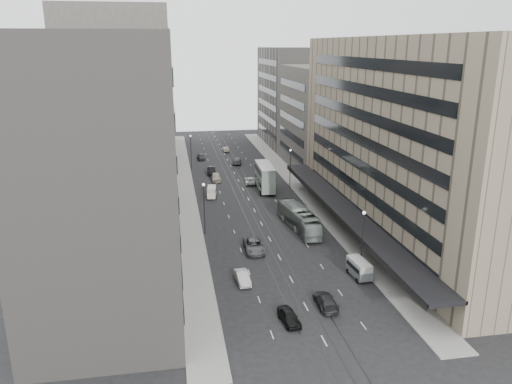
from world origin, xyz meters
TOP-DOWN VIEW (x-y plane):
  - ground at (0.00, 0.00)m, footprint 220.00×220.00m
  - sidewalk_right at (12.00, 37.50)m, footprint 4.00×125.00m
  - sidewalk_left at (-12.00, 37.50)m, footprint 4.00×125.00m
  - department_store at (21.45, 8.00)m, footprint 19.20×60.00m
  - building_right_mid at (21.50, 52.00)m, footprint 15.00×28.00m
  - building_right_far at (21.50, 82.00)m, footprint 15.00×32.00m
  - building_left_a at (-21.50, -8.00)m, footprint 15.00×28.00m
  - building_left_b at (-21.50, 19.00)m, footprint 15.00×26.00m
  - building_left_c at (-21.50, 46.00)m, footprint 15.00×28.00m
  - building_left_d at (-21.50, 79.00)m, footprint 15.00×38.00m
  - lamp_right_near at (9.70, -5.00)m, footprint 0.44×0.44m
  - lamp_right_far at (9.70, 35.00)m, footprint 0.44×0.44m
  - lamp_left_near at (-9.70, 12.00)m, footprint 0.44×0.44m
  - lamp_left_far at (-9.70, 55.00)m, footprint 0.44×0.44m
  - bus_near at (6.24, 10.04)m, footprint 3.24×11.50m
  - bus_far at (5.60, 12.54)m, footprint 4.50×12.62m
  - double_decker at (4.24, 34.27)m, footprint 3.34×10.06m
  - vw_microbus at (8.72, -6.85)m, footprint 2.27×4.43m
  - panel_van at (-6.95, 31.01)m, footprint 2.14×3.74m
  - sedan_0 at (-2.71, -15.99)m, footprint 2.18×4.35m
  - sedan_1 at (-6.29, -5.81)m, footprint 1.76×4.39m
  - sedan_2 at (-3.16, 3.82)m, footprint 2.97×6.02m
  - sedan_3 at (2.24, -13.39)m, footprint 2.19×5.13m
  - sedan_4 at (-4.90, 43.61)m, footprint 2.19×5.07m
  - sedan_5 at (-5.40, 49.66)m, footprint 1.86×4.99m
  - sedan_6 at (2.14, 39.98)m, footprint 2.87×5.30m
  - sedan_7 at (1.81, 59.13)m, footprint 2.74×5.56m
  - sedan_8 at (-6.73, 65.36)m, footprint 1.99×4.55m
  - sedan_9 at (0.78, 74.43)m, footprint 1.44×4.07m
  - pedestrian at (13.26, -8.89)m, footprint 0.84×0.65m

SIDE VIEW (x-z plane):
  - ground at x=0.00m, z-range 0.00..0.00m
  - sidewalk_right at x=12.00m, z-range 0.00..0.15m
  - sidewalk_left at x=-12.00m, z-range 0.00..0.15m
  - sedan_9 at x=0.78m, z-range 0.00..1.34m
  - sedan_6 at x=2.14m, z-range 0.00..1.41m
  - sedan_1 at x=-6.29m, z-range 0.00..1.42m
  - sedan_0 at x=-2.71m, z-range 0.00..1.42m
  - sedan_3 at x=2.24m, z-range 0.00..1.47m
  - sedan_8 at x=-6.73m, z-range 0.00..1.52m
  - sedan_7 at x=1.81m, z-range 0.00..1.56m
  - sedan_5 at x=-5.40m, z-range 0.00..1.63m
  - sedan_2 at x=-3.16m, z-range 0.00..1.64m
  - sedan_4 at x=-4.90m, z-range 0.00..1.70m
  - pedestrian at x=13.26m, z-range 0.15..2.17m
  - panel_van at x=-6.95m, z-range 0.11..2.36m
  - vw_microbus at x=8.72m, z-range 0.13..2.45m
  - bus_near at x=6.24m, z-range 0.00..3.17m
  - bus_far at x=5.60m, z-range 0.00..3.44m
  - double_decker at x=4.24m, z-range 0.22..5.67m
  - lamp_right_near at x=9.70m, z-range 1.04..9.36m
  - lamp_right_far at x=9.70m, z-range 1.04..9.36m
  - lamp_left_near at x=-9.70m, z-range 1.04..9.36m
  - lamp_left_far at x=-9.70m, z-range 1.04..9.36m
  - building_right_mid at x=21.50m, z-range 0.00..24.00m
  - building_left_c at x=-21.50m, z-range 0.00..25.00m
  - building_right_far at x=21.50m, z-range 0.00..28.00m
  - building_left_d at x=-21.50m, z-range 0.00..28.00m
  - department_store at x=21.45m, z-range -0.05..29.95m
  - building_left_a at x=-21.50m, z-range 0.00..30.00m
  - building_left_b at x=-21.50m, z-range 0.00..34.00m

